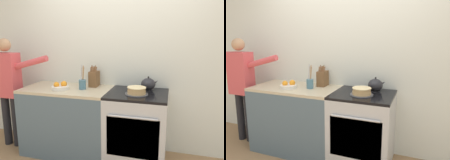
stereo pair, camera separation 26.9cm
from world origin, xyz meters
The scene contains 9 objects.
wall_back centered at (0.00, 0.68, 1.30)m, with size 8.00×0.04×2.60m.
counter_cabinet centered at (-0.66, 0.33, 0.45)m, with size 1.17×0.66×0.91m.
stove_range centered at (0.29, 0.33, 0.45)m, with size 0.73×0.69×0.91m.
layer_cake centered at (0.29, 0.26, 0.95)m, with size 0.27×0.27×0.09m.
tea_kettle centered at (0.40, 0.50, 0.98)m, with size 0.23×0.18×0.18m.
knife_block centered at (-0.34, 0.52, 1.01)m, with size 0.11×0.18×0.29m.
utensil_crock centered at (-0.43, 0.32, 0.98)m, with size 0.09×0.09×0.32m.
fruit_bowl centered at (-0.70, 0.23, 0.94)m, with size 0.22×0.22×0.11m.
person_baker centered at (-1.53, 0.26, 0.93)m, with size 0.91×0.20×1.56m.
Camera 1 is at (0.68, -2.25, 1.61)m, focal length 35.00 mm.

